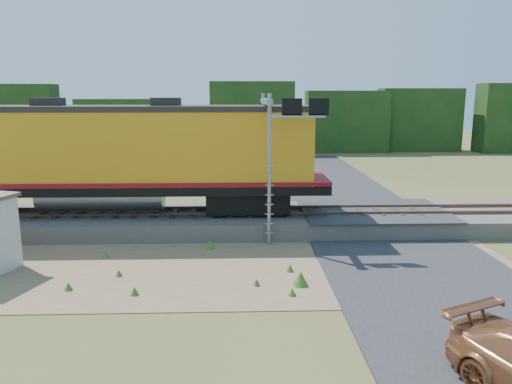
{
  "coord_description": "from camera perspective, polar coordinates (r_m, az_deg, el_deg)",
  "views": [
    {
      "loc": [
        0.42,
        -17.51,
        6.47
      ],
      "look_at": [
        1.12,
        3.0,
        2.4
      ],
      "focal_mm": 35.0,
      "sensor_mm": 36.0,
      "label": 1
    }
  ],
  "objects": [
    {
      "name": "ground",
      "position": [
        18.67,
        -3.16,
        -9.07
      ],
      "size": [
        140.0,
        140.0,
        0.0
      ],
      "primitive_type": "plane",
      "color": "#475123",
      "rests_on": "ground"
    },
    {
      "name": "ballast",
      "position": [
        24.29,
        -2.89,
        -3.27
      ],
      "size": [
        70.0,
        5.0,
        0.8
      ],
      "primitive_type": "cube",
      "color": "slate",
      "rests_on": "ground"
    },
    {
      "name": "rails",
      "position": [
        24.17,
        -2.9,
        -2.17
      ],
      "size": [
        70.0,
        1.54,
        0.16
      ],
      "color": "brown",
      "rests_on": "ballast"
    },
    {
      "name": "dirt_shoulder",
      "position": [
        19.28,
        -9.15,
        -8.49
      ],
      "size": [
        26.0,
        8.0,
        0.03
      ],
      "primitive_type": "cube",
      "color": "#8C7754",
      "rests_on": "ground"
    },
    {
      "name": "road",
      "position": [
        20.42,
        17.09,
        -7.5
      ],
      "size": [
        7.0,
        66.0,
        0.86
      ],
      "color": "#38383A",
      "rests_on": "ground"
    },
    {
      "name": "tree_line_north",
      "position": [
        55.62,
        -2.41,
        7.7
      ],
      "size": [
        130.0,
        3.0,
        6.5
      ],
      "color": "#143613",
      "rests_on": "ground"
    },
    {
      "name": "weed_clumps",
      "position": [
        19.17,
        -13.81,
        -8.85
      ],
      "size": [
        15.0,
        6.2,
        0.56
      ],
      "primitive_type": null,
      "color": "#3E7220",
      "rests_on": "ground"
    },
    {
      "name": "locomotive",
      "position": [
        24.66,
        -18.26,
        4.21
      ],
      "size": [
        21.54,
        3.28,
        5.56
      ],
      "color": "black",
      "rests_on": "rails"
    },
    {
      "name": "signal_gantry",
      "position": [
        22.97,
        2.02,
        7.28
      ],
      "size": [
        2.57,
        6.2,
        6.48
      ],
      "color": "gray",
      "rests_on": "ground"
    }
  ]
}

